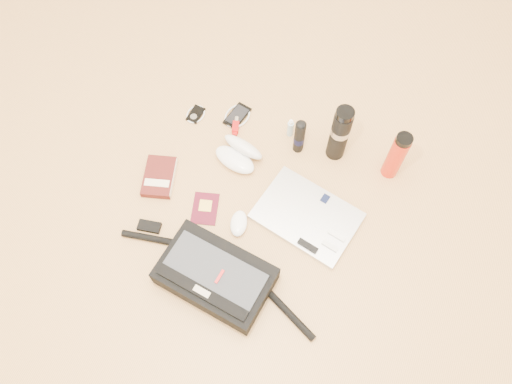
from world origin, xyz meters
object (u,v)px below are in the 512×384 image
(messenger_bag, at_px, (215,276))
(book, at_px, (159,177))
(laptop, at_px, (307,216))
(thermos_black, at_px, (340,133))
(thermos_red, at_px, (396,156))

(messenger_bag, relative_size, book, 3.96)
(messenger_bag, relative_size, laptop, 1.91)
(thermos_black, relative_size, thermos_red, 1.14)
(laptop, distance_m, thermos_black, 0.35)
(messenger_bag, xyz_separation_m, thermos_black, (0.23, 0.68, 0.09))
(laptop, relative_size, thermos_black, 1.47)
(book, distance_m, thermos_red, 0.93)
(messenger_bag, height_order, laptop, messenger_bag)
(messenger_bag, bearing_deg, thermos_black, 77.95)
(thermos_black, bearing_deg, thermos_red, -0.59)
(messenger_bag, height_order, thermos_red, thermos_red)
(thermos_red, bearing_deg, laptop, -127.08)
(messenger_bag, bearing_deg, book, 148.92)
(messenger_bag, bearing_deg, thermos_red, 62.45)
(book, relative_size, thermos_black, 0.71)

